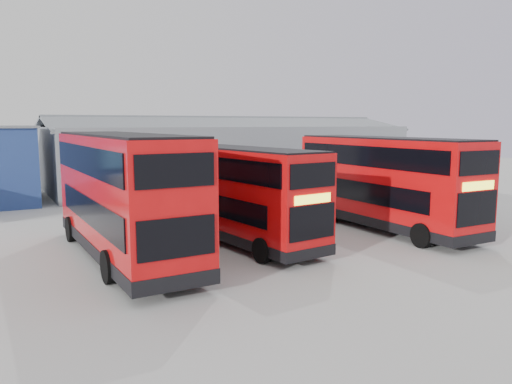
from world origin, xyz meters
name	(u,v)px	position (x,y,z in m)	size (l,w,h in m)	color
ground_plane	(265,239)	(0.00, 0.00, 0.00)	(120.00, 120.00, 0.00)	#A6A6A0
maintenance_shed	(230,154)	(8.00, 20.00, 2.60)	(30.50, 12.00, 5.89)	gray
double_decker_left	(123,197)	(-6.44, -0.05, 2.43)	(3.11, 11.60, 4.88)	red
double_decker_centre	(237,195)	(-1.32, 0.21, 2.11)	(3.49, 10.21, 4.24)	red
double_decker_right	(384,184)	(6.32, -0.85, 2.29)	(2.87, 10.91, 4.60)	red
single_decker_blue	(357,182)	(10.32, 5.82, 1.43)	(4.21, 10.84, 2.88)	#0D123A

